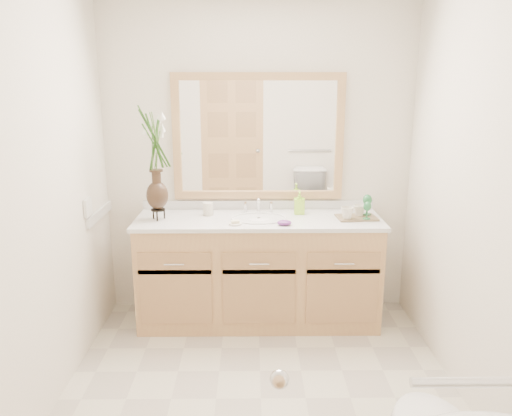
{
  "coord_description": "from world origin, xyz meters",
  "views": [
    {
      "loc": [
        -0.05,
        -2.58,
        1.84
      ],
      "look_at": [
        -0.02,
        0.65,
        1.0
      ],
      "focal_mm": 35.0,
      "sensor_mm": 36.0,
      "label": 1
    }
  ],
  "objects_px": {
    "soap_bottle": "(299,204)",
    "tray": "(357,217)",
    "tumbler": "(208,209)",
    "flower_vase": "(155,149)"
  },
  "relations": [
    {
      "from": "soap_bottle",
      "to": "tray",
      "type": "relative_size",
      "value": 0.55
    },
    {
      "from": "soap_bottle",
      "to": "tray",
      "type": "bearing_deg",
      "value": -15.73
    },
    {
      "from": "tumbler",
      "to": "flower_vase",
      "type": "bearing_deg",
      "value": -162.11
    },
    {
      "from": "flower_vase",
      "to": "tumbler",
      "type": "distance_m",
      "value": 0.61
    },
    {
      "from": "flower_vase",
      "to": "soap_bottle",
      "type": "distance_m",
      "value": 1.16
    },
    {
      "from": "tumbler",
      "to": "tray",
      "type": "bearing_deg",
      "value": -5.2
    },
    {
      "from": "tumbler",
      "to": "soap_bottle",
      "type": "distance_m",
      "value": 0.7
    },
    {
      "from": "flower_vase",
      "to": "tray",
      "type": "xyz_separation_m",
      "value": [
        1.48,
        0.01,
        -0.52
      ]
    },
    {
      "from": "flower_vase",
      "to": "tumbler",
      "type": "bearing_deg",
      "value": 17.89
    },
    {
      "from": "tumbler",
      "to": "tray",
      "type": "distance_m",
      "value": 1.12
    }
  ]
}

